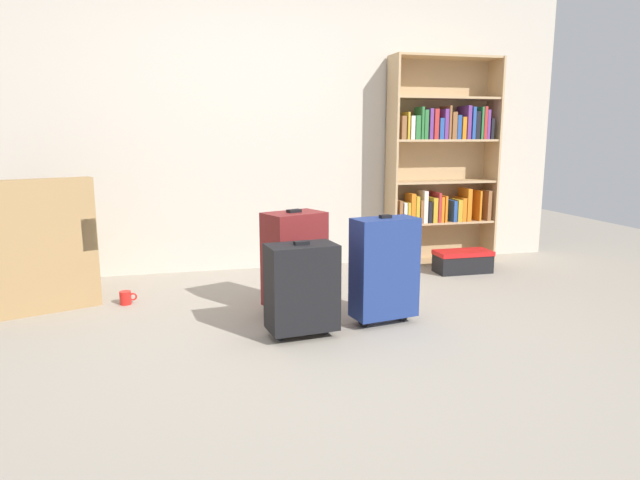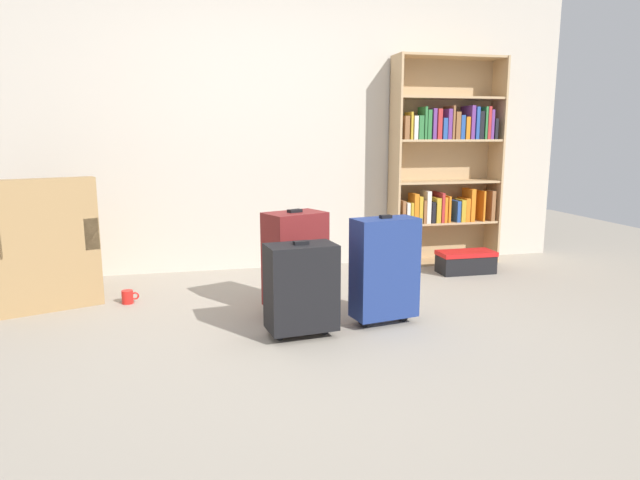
% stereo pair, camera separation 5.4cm
% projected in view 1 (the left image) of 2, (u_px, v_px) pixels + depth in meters
% --- Properties ---
extents(ground_plane, '(9.89, 9.89, 0.00)m').
position_uv_depth(ground_plane, '(318.00, 349.00, 3.16)').
color(ground_plane, '#9E9384').
extents(back_wall, '(5.65, 0.10, 2.60)m').
position_uv_depth(back_wall, '(261.00, 121.00, 4.91)').
color(back_wall, beige).
rests_on(back_wall, ground).
extents(bookshelf, '(1.02, 0.29, 1.87)m').
position_uv_depth(bookshelf, '(441.00, 162.00, 5.18)').
color(bookshelf, tan).
rests_on(bookshelf, ground).
extents(armchair, '(0.90, 0.90, 0.90)m').
position_uv_depth(armchair, '(37.00, 260.00, 3.98)').
color(armchair, '#9E7A4C').
rests_on(armchair, ground).
extents(mug, '(0.12, 0.08, 0.10)m').
position_uv_depth(mug, '(126.00, 298.00, 3.99)').
color(mug, red).
rests_on(mug, ground).
extents(storage_box, '(0.49, 0.23, 0.19)m').
position_uv_depth(storage_box, '(463.00, 261.00, 4.91)').
color(storage_box, black).
rests_on(storage_box, ground).
extents(suitcase_navy_blue, '(0.43, 0.27, 0.70)m').
position_uv_depth(suitcase_navy_blue, '(384.00, 268.00, 3.54)').
color(suitcase_navy_blue, navy).
rests_on(suitcase_navy_blue, ground).
extents(suitcase_black, '(0.43, 0.29, 0.58)m').
position_uv_depth(suitcase_black, '(302.00, 287.00, 3.31)').
color(suitcase_black, black).
rests_on(suitcase_black, ground).
extents(suitcase_dark_red, '(0.45, 0.38, 0.70)m').
position_uv_depth(suitcase_dark_red, '(294.00, 259.00, 3.78)').
color(suitcase_dark_red, maroon).
rests_on(suitcase_dark_red, ground).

